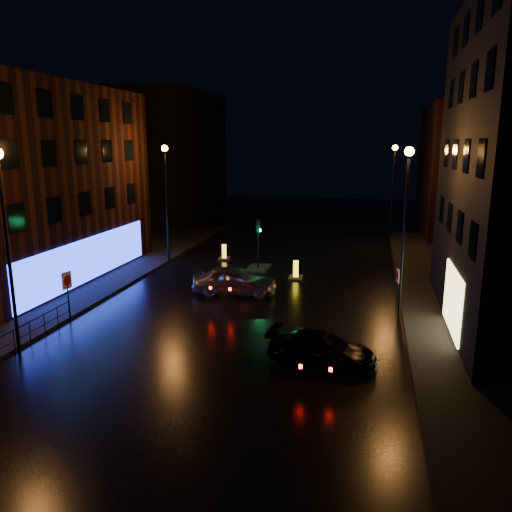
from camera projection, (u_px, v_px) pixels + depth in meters
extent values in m
plane|color=black|center=(213.00, 351.00, 20.98)|extent=(120.00, 120.00, 0.00)
cube|color=black|center=(41.00, 279.00, 31.63)|extent=(12.00, 44.00, 0.15)
cube|color=black|center=(10.00, 185.00, 30.63)|extent=(10.00, 18.00, 12.00)
cube|color=black|center=(171.00, 156.00, 56.16)|extent=(8.00, 16.00, 14.00)
cube|color=black|center=(469.00, 170.00, 46.74)|extent=(8.00, 14.00, 12.00)
cylinder|color=black|center=(9.00, 260.00, 19.89)|extent=(0.14, 0.14, 8.00)
cylinder|color=black|center=(167.00, 209.00, 35.09)|extent=(0.14, 0.14, 8.00)
cylinder|color=black|center=(165.00, 151.00, 34.20)|extent=(0.20, 0.20, 0.25)
sphere|color=orange|center=(165.00, 148.00, 34.16)|extent=(0.44, 0.44, 0.44)
cylinder|color=black|center=(403.00, 239.00, 24.07)|extent=(0.14, 0.14, 8.00)
cylinder|color=black|center=(409.00, 155.00, 23.18)|extent=(0.20, 0.20, 0.25)
sphere|color=orange|center=(409.00, 151.00, 23.15)|extent=(0.44, 0.44, 0.44)
cylinder|color=black|center=(392.00, 202.00, 39.27)|extent=(0.14, 0.14, 8.00)
cylinder|color=black|center=(395.00, 150.00, 38.38)|extent=(0.20, 0.20, 0.25)
sphere|color=orange|center=(395.00, 148.00, 38.34)|extent=(0.44, 0.44, 0.44)
cube|color=black|center=(258.00, 268.00, 34.52)|extent=(1.40, 2.40, 0.12)
cylinder|color=black|center=(258.00, 249.00, 34.22)|extent=(0.12, 0.12, 2.80)
cube|color=black|center=(258.00, 226.00, 33.87)|extent=(0.28, 0.22, 0.90)
cylinder|color=#0CFF59|center=(260.00, 230.00, 33.90)|extent=(0.05, 0.18, 0.18)
cylinder|color=black|center=(29.00, 322.00, 21.56)|extent=(0.05, 6.00, 0.05)
cylinder|color=black|center=(30.00, 332.00, 21.67)|extent=(0.04, 6.00, 0.04)
cylinder|color=black|center=(30.00, 332.00, 21.67)|extent=(0.04, 0.04, 1.00)
cylinder|color=black|center=(70.00, 310.00, 24.52)|extent=(0.04, 0.04, 1.00)
imported|color=#A3A6AA|center=(235.00, 280.00, 28.66)|extent=(4.92, 2.36, 1.62)
imported|color=black|center=(322.00, 349.00, 19.61)|extent=(4.50, 2.25, 1.26)
cube|color=black|center=(296.00, 277.00, 32.13)|extent=(0.96, 1.38, 0.11)
cube|color=yellow|center=(296.00, 269.00, 32.00)|extent=(0.32, 0.22, 1.11)
cube|color=black|center=(296.00, 269.00, 32.00)|extent=(0.33, 0.04, 0.67)
cube|color=black|center=(224.00, 259.00, 37.35)|extent=(1.08, 1.42, 0.11)
cube|color=yellow|center=(224.00, 252.00, 37.23)|extent=(0.33, 0.25, 1.07)
cube|color=black|center=(224.00, 252.00, 37.23)|extent=(0.32, 0.08, 0.64)
cylinder|color=black|center=(68.00, 298.00, 24.15)|extent=(0.07, 0.07, 2.42)
cube|color=white|center=(67.00, 280.00, 23.96)|extent=(0.13, 0.61, 0.82)
cylinder|color=#B20C0C|center=(67.00, 280.00, 23.95)|extent=(0.08, 0.48, 0.48)
cylinder|color=black|center=(397.00, 290.00, 26.13)|extent=(0.06, 0.06, 2.06)
cube|color=silver|center=(398.00, 276.00, 25.96)|extent=(0.16, 0.51, 0.70)
cylinder|color=#B20C0C|center=(397.00, 276.00, 25.96)|extent=(0.11, 0.41, 0.41)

